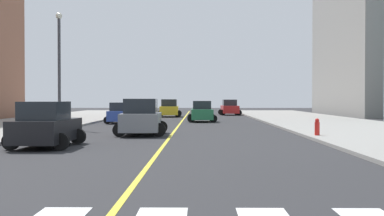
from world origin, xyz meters
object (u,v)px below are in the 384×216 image
car_red_third (230,108)px  street_lamp (59,60)px  fire_hydrant (317,127)px  car_green_second (202,112)px  car_gray_nearest (141,118)px  car_blue_fifth (120,114)px  car_yellow_fourth (169,109)px  car_black_sixth (46,126)px

car_red_third → street_lamp: bearing=63.2°
car_red_third → street_lamp: (-13.49, -29.29, 3.81)m
car_red_third → street_lamp: size_ratio=0.57×
fire_hydrant → car_red_third: bearing=93.5°
car_green_second → fire_hydrant: car_green_second is taller
car_gray_nearest → car_red_third: bearing=76.6°
car_blue_fifth → fire_hydrant: car_blue_fifth is taller
car_blue_fifth → car_green_second: bearing=21.3°
car_green_second → car_yellow_fourth: size_ratio=0.93×
car_yellow_fourth → car_red_third: bearing=39.9°
car_red_third → car_black_sixth: size_ratio=1.02×
car_green_second → fire_hydrant: bearing=106.5°
car_gray_nearest → car_red_third: 35.73m
car_gray_nearest → fire_hydrant: size_ratio=5.27×
car_gray_nearest → car_yellow_fourth: car_gray_nearest is taller
car_blue_fifth → car_black_sixth: (0.10, -20.72, 0.09)m
car_red_third → car_black_sixth: car_red_third is taller
car_gray_nearest → car_blue_fifth: size_ratio=1.18×
car_yellow_fourth → car_black_sixth: car_yellow_fourth is taller
car_green_second → car_black_sixth: bearing=72.7°
car_green_second → street_lamp: bearing=46.2°
car_black_sixth → fire_hydrant: 13.72m
car_black_sixth → car_gray_nearest: bearing=66.6°
car_green_second → car_yellow_fourth: car_yellow_fourth is taller
car_red_third → car_blue_fifth: (-10.54, -21.46, -0.10)m
car_gray_nearest → car_yellow_fourth: (-0.10, 28.57, -0.03)m
car_red_third → car_yellow_fourth: 9.73m
car_yellow_fourth → car_black_sixth: bearing=-96.5°
car_yellow_fourth → car_gray_nearest: bearing=-91.2°
car_green_second → street_lamp: size_ratio=0.54×
street_lamp → car_green_second: bearing=47.5°
car_yellow_fourth → car_blue_fifth: 15.38m
car_red_third → car_black_sixth: bearing=74.0°
car_gray_nearest → car_green_second: size_ratio=1.11×
car_green_second → car_blue_fifth: car_green_second is taller
car_green_second → fire_hydrant: 19.48m
car_black_sixth → fire_hydrant: car_black_sixth is taller
car_gray_nearest → fire_hydrant: bearing=-14.2°
car_green_second → car_black_sixth: 24.59m
car_gray_nearest → fire_hydrant: 9.73m
car_yellow_fourth → fire_hydrant: car_yellow_fourth is taller
car_green_second → car_blue_fifth: (-6.89, -2.91, -0.06)m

